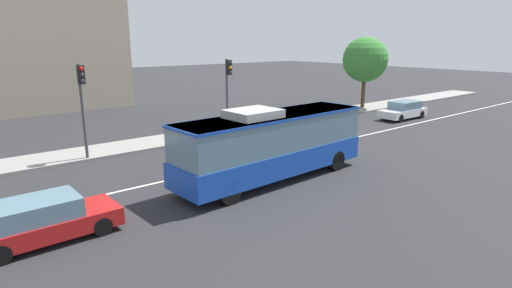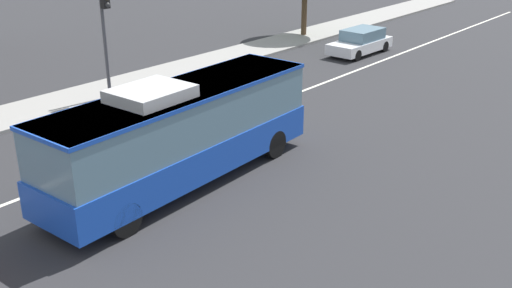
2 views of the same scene
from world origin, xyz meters
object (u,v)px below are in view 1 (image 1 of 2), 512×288
object	(u,v)px
traffic_light_near_corner	(82,96)
street_tree_kerbside_centre	(365,60)
sedan_white	(403,110)
transit_bus	(272,142)
sedan_red	(44,220)
traffic_light_mid_block	(228,84)

from	to	relation	value
traffic_light_near_corner	street_tree_kerbside_centre	distance (m)	26.24
sedan_white	transit_bus	bearing A→B (deg)	15.74
sedan_white	sedan_red	xyz separation A→B (m)	(-28.56, -4.77, 0.00)
traffic_light_mid_block	sedan_red	bearing A→B (deg)	-57.59
traffic_light_near_corner	traffic_light_mid_block	bearing A→B (deg)	87.91
transit_bus	street_tree_kerbside_centre	bearing A→B (deg)	24.06
sedan_red	sedan_white	bearing A→B (deg)	8.61
sedan_red	transit_bus	bearing A→B (deg)	-1.02
street_tree_kerbside_centre	transit_bus	bearing A→B (deg)	-153.48
sedan_red	traffic_light_near_corner	bearing A→B (deg)	63.67
transit_bus	street_tree_kerbside_centre	distance (m)	23.04
transit_bus	sedan_white	world-z (taller)	transit_bus
transit_bus	sedan_red	bearing A→B (deg)	177.40
transit_bus	traffic_light_near_corner	size ratio (longest dim) A/B	1.94
traffic_light_near_corner	traffic_light_mid_block	distance (m)	9.41
traffic_light_mid_block	sedan_white	bearing A→B (deg)	75.17
sedan_red	traffic_light_near_corner	size ratio (longest dim) A/B	0.87
sedan_white	sedan_red	bearing A→B (deg)	10.87
transit_bus	traffic_light_near_corner	xyz separation A→B (m)	(-5.71, 8.67, 1.75)
traffic_light_mid_block	street_tree_kerbside_centre	size ratio (longest dim) A/B	0.77
sedan_white	sedan_red	distance (m)	28.95
sedan_red	traffic_light_mid_block	world-z (taller)	traffic_light_mid_block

